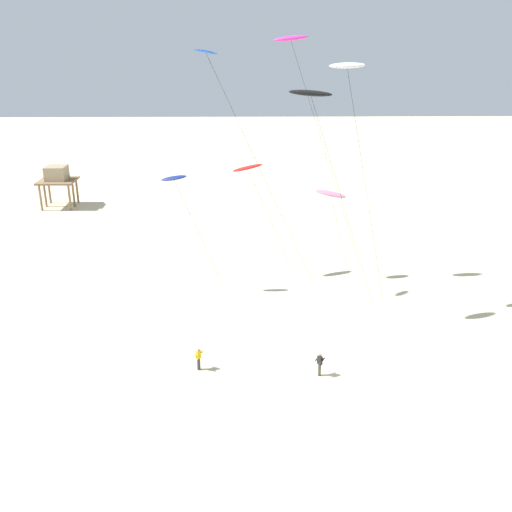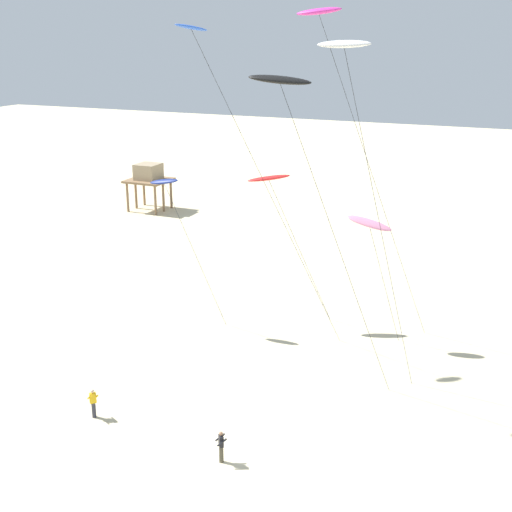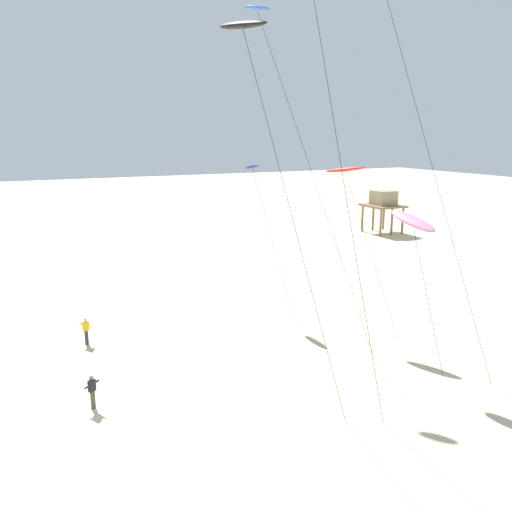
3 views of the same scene
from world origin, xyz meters
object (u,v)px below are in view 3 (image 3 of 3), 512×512
(kite_navy, at_px, (253,168))
(kite_black, at_px, (243,27))
(kite_pink, at_px, (413,221))
(stilt_house, at_px, (383,202))
(kite_flyer_middle, at_px, (92,391))
(kite_red, at_px, (345,170))
(kite_blue, at_px, (260,17))
(kite_flyer_nearest, at_px, (86,330))

(kite_navy, bearing_deg, kite_black, -27.52)
(kite_black, distance_m, kite_navy, 13.70)
(kite_pink, height_order, kite_navy, kite_navy)
(stilt_house, bearing_deg, kite_pink, -37.30)
(kite_black, height_order, kite_flyer_middle, kite_black)
(kite_black, relative_size, kite_red, 1.68)
(kite_flyer_middle, bearing_deg, kite_pink, 80.66)
(kite_blue, relative_size, kite_flyer_middle, 12.15)
(kite_blue, distance_m, stilt_house, 39.09)
(kite_flyer_nearest, height_order, kite_flyer_middle, same)
(kite_black, height_order, kite_flyer_nearest, kite_black)
(kite_black, relative_size, kite_flyer_nearest, 10.66)
(kite_pink, relative_size, kite_blue, 0.43)
(kite_black, relative_size, kite_flyer_middle, 10.66)
(kite_navy, height_order, kite_flyer_nearest, kite_navy)
(kite_pink, distance_m, kite_flyer_nearest, 20.05)
(kite_blue, xyz_separation_m, kite_flyer_nearest, (-0.62, -11.42, -18.52))
(kite_black, relative_size, kite_pink, 2.04)
(kite_flyer_nearest, bearing_deg, kite_red, 78.05)
(kite_pink, bearing_deg, stilt_house, 142.70)
(kite_flyer_nearest, bearing_deg, kite_navy, 101.73)
(kite_navy, relative_size, kite_flyer_middle, 6.36)
(kite_red, distance_m, kite_flyer_nearest, 18.97)
(kite_blue, bearing_deg, kite_pink, 21.25)
(kite_black, distance_m, stilt_house, 45.82)
(kite_black, height_order, kite_navy, kite_black)
(kite_pink, xyz_separation_m, kite_flyer_nearest, (-10.71, -15.34, -7.20))
(stilt_house, bearing_deg, kite_red, -43.62)
(kite_pink, height_order, kite_flyer_middle, kite_pink)
(kite_black, distance_m, kite_pink, 12.73)
(kite_flyer_nearest, bearing_deg, kite_black, 42.33)
(kite_blue, xyz_separation_m, kite_navy, (-3.20, 1.05, -9.27))
(kite_blue, height_order, kite_navy, kite_blue)
(kite_flyer_middle, bearing_deg, kite_black, 92.01)
(kite_black, bearing_deg, kite_red, 115.58)
(kite_navy, bearing_deg, kite_flyer_nearest, -78.27)
(kite_flyer_middle, bearing_deg, kite_navy, 128.61)
(kite_navy, bearing_deg, kite_blue, -18.12)
(kite_pink, bearing_deg, kite_flyer_nearest, -124.90)
(kite_red, distance_m, kite_navy, 7.05)
(kite_navy, bearing_deg, stilt_house, 124.54)
(kite_blue, distance_m, kite_navy, 9.87)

